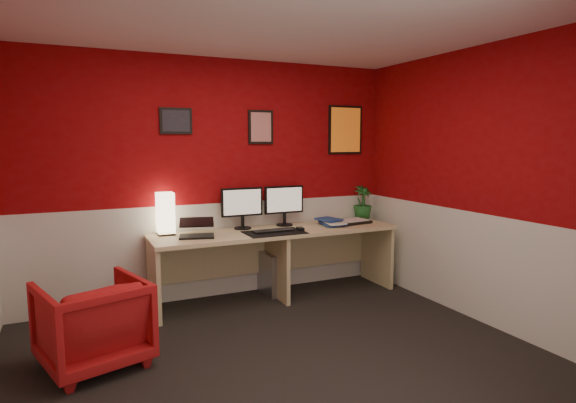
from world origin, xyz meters
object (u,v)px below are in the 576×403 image
object	(u,v)px
armchair	(93,323)
pc_tower	(272,273)
desk	(277,264)
potted_plant	(363,202)
monitor_left	(242,202)
shoji_lamp	(165,215)
monitor_right	(284,199)
laptop	(197,226)
zen_tray	(353,222)

from	to	relation	value
armchair	pc_tower	bearing A→B (deg)	-167.94
desk	potted_plant	bearing A→B (deg)	10.87
desk	potted_plant	xyz separation A→B (m)	(1.22, 0.23, 0.56)
monitor_left	armchair	size ratio (longest dim) A/B	0.81
desk	monitor_left	size ratio (longest dim) A/B	4.48
shoji_lamp	potted_plant	distance (m)	2.32
monitor_left	monitor_right	size ratio (longest dim) A/B	1.00
potted_plant	armchair	size ratio (longest dim) A/B	0.55
pc_tower	armchair	world-z (taller)	armchair
shoji_lamp	armchair	distance (m)	1.43
laptop	monitor_left	world-z (taller)	monitor_left
zen_tray	potted_plant	distance (m)	0.39
potted_plant	pc_tower	world-z (taller)	potted_plant
monitor_right	potted_plant	size ratio (longest dim) A/B	1.47
shoji_lamp	zen_tray	distance (m)	2.07
desk	potted_plant	distance (m)	1.36
desk	potted_plant	size ratio (longest dim) A/B	6.60
desk	pc_tower	bearing A→B (deg)	85.97
monitor_left	potted_plant	xyz separation A→B (m)	(1.52, 0.03, -0.09)
monitor_right	zen_tray	distance (m)	0.84
monitor_right	potted_plant	bearing A→B (deg)	1.58
zen_tray	monitor_left	bearing A→B (deg)	171.44
pc_tower	armchair	size ratio (longest dim) A/B	0.63
potted_plant	monitor_left	bearing A→B (deg)	-178.76
shoji_lamp	monitor_right	xyz separation A→B (m)	(1.28, -0.02, 0.09)
laptop	monitor_right	world-z (taller)	monitor_right
desk	zen_tray	xyz separation A→B (m)	(0.95, 0.01, 0.38)
monitor_right	zen_tray	bearing A→B (deg)	-14.13
laptop	potted_plant	distance (m)	2.09
laptop	pc_tower	bearing A→B (deg)	27.89
shoji_lamp	monitor_right	size ratio (longest dim) A/B	0.69
desk	potted_plant	world-z (taller)	potted_plant
desk	monitor_right	xyz separation A→B (m)	(0.18, 0.21, 0.66)
monitor_left	desk	bearing A→B (deg)	-33.31
zen_tray	pc_tower	bearing A→B (deg)	170.07
laptop	shoji_lamp	bearing A→B (deg)	149.28
potted_plant	pc_tower	distance (m)	1.39
potted_plant	laptop	bearing A→B (deg)	-172.80
desk	armchair	distance (m)	2.02
laptop	armchair	distance (m)	1.38
armchair	monitor_left	bearing A→B (deg)	-162.54
monitor_left	potted_plant	bearing A→B (deg)	1.24
laptop	potted_plant	xyz separation A→B (m)	(2.07, 0.26, 0.09)
zen_tray	laptop	bearing A→B (deg)	-178.73
zen_tray	pc_tower	world-z (taller)	zen_tray
potted_plant	zen_tray	bearing A→B (deg)	-140.31
shoji_lamp	zen_tray	size ratio (longest dim) A/B	1.14
shoji_lamp	zen_tray	bearing A→B (deg)	-5.82
laptop	armchair	xyz separation A→B (m)	(-0.99, -0.81, -0.52)
armchair	monitor_right	bearing A→B (deg)	-169.34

